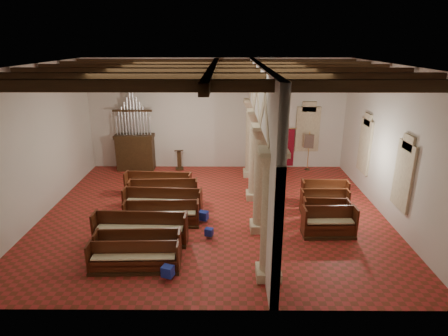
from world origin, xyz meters
TOP-DOWN VIEW (x-y plane):
  - floor at (0.00, 0.00)m, footprint 14.00×14.00m
  - ceiling at (0.00, 0.00)m, footprint 14.00×14.00m
  - wall_back at (0.00, 6.00)m, footprint 14.00×0.02m
  - wall_front at (0.00, -6.00)m, footprint 14.00×0.02m
  - wall_left at (-7.00, 0.00)m, footprint 0.02×12.00m
  - wall_right at (7.00, 0.00)m, footprint 0.02×12.00m
  - ceiling_beams at (0.00, 0.00)m, footprint 13.80×11.80m
  - arcade at (1.80, 0.00)m, footprint 0.90×11.90m
  - window_right_a at (6.98, -1.50)m, footprint 0.03×1.00m
  - window_right_b at (6.98, 2.50)m, footprint 0.03×1.00m
  - window_back at (5.00, 5.98)m, footprint 1.00×0.03m
  - pipe_organ at (-4.50, 5.50)m, footprint 2.10×0.85m
  - lectern at (-2.10, 5.49)m, footprint 0.53×0.55m
  - dossal_curtain at (3.50, 5.92)m, footprint 1.80×0.07m
  - processional_banner at (5.03, 5.49)m, footprint 0.49×0.62m
  - hymnal_box_a at (-1.25, -4.62)m, footprint 0.41×0.38m
  - hymnal_box_b at (-0.11, -2.13)m, footprint 0.34×0.30m
  - hymnal_box_c at (-0.39, -0.85)m, footprint 0.42×0.39m
  - tube_heater_a at (-3.01, -3.93)m, footprint 0.99×0.53m
  - tube_heater_b at (-2.52, -2.76)m, footprint 0.90×0.34m
  - nave_pew_0 at (-2.36, -4.18)m, footprint 2.84×0.72m
  - nave_pew_1 at (-2.35, -3.56)m, footprint 2.79×0.82m
  - nave_pew_2 at (-2.52, -2.48)m, footprint 3.32×0.86m
  - nave_pew_3 at (-1.99, -1.17)m, footprint 2.91×0.77m
  - nave_pew_4 at (-2.11, -0.14)m, footprint 3.27×0.94m
  - nave_pew_5 at (-2.25, 0.91)m, footprint 3.03×0.91m
  - nave_pew_6 at (-2.64, 1.87)m, footprint 3.11×0.94m
  - aisle_pew_0 at (4.29, -1.91)m, footprint 1.95×0.80m
  - aisle_pew_1 at (4.43, -0.87)m, footprint 1.78×0.74m
  - aisle_pew_2 at (4.62, 0.08)m, footprint 1.97×0.66m
  - aisle_pew_3 at (4.80, 0.82)m, footprint 2.00×0.81m

SIDE VIEW (x-z plane):
  - floor at x=0.00m, z-range 0.00..0.00m
  - tube_heater_a at x=-3.01m, z-range 0.11..0.21m
  - tube_heater_b at x=-2.52m, z-range 0.11..0.21m
  - hymnal_box_b at x=-0.11m, z-range 0.10..0.38m
  - hymnal_box_a at x=-1.25m, z-range 0.10..0.44m
  - hymnal_box_c at x=-0.39m, z-range 0.10..0.45m
  - nave_pew_0 at x=-2.36m, z-range -0.16..0.79m
  - aisle_pew_2 at x=4.62m, z-range -0.16..0.82m
  - nave_pew_3 at x=-1.99m, z-range -0.17..0.83m
  - aisle_pew_1 at x=4.43m, z-range -0.16..0.82m
  - nave_pew_1 at x=-2.35m, z-range -0.18..0.86m
  - nave_pew_6 at x=-2.64m, z-range -0.19..0.90m
  - nave_pew_5 at x=-2.25m, z-range -0.19..0.91m
  - nave_pew_4 at x=-2.11m, z-range -0.19..0.91m
  - aisle_pew_3 at x=4.80m, z-range -0.18..0.94m
  - nave_pew_2 at x=-2.52m, z-range -0.20..0.95m
  - aisle_pew_0 at x=4.29m, z-range -0.18..0.95m
  - lectern at x=-2.10m, z-range -0.10..1.10m
  - processional_banner at x=5.03m, z-range -0.32..1.86m
  - dossal_curtain at x=3.50m, z-range 0.08..2.25m
  - pipe_organ at x=-4.50m, z-range -0.83..3.57m
  - window_right_a at x=6.98m, z-range 1.10..3.30m
  - window_right_b at x=6.98m, z-range 1.10..3.30m
  - window_back at x=5.00m, z-range 1.10..3.30m
  - wall_back at x=0.00m, z-range 0.00..6.00m
  - wall_front at x=0.00m, z-range 0.00..6.00m
  - wall_left at x=-7.00m, z-range 0.00..6.00m
  - wall_right at x=7.00m, z-range 0.00..6.00m
  - arcade at x=1.80m, z-range 0.56..6.56m
  - ceiling_beams at x=0.00m, z-range 5.67..5.97m
  - ceiling at x=0.00m, z-range 6.00..6.00m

